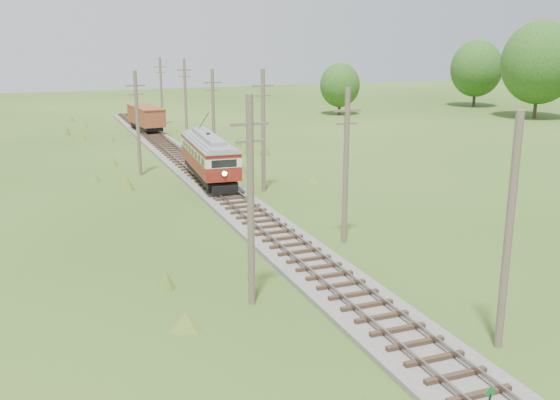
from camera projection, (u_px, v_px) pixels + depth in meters
name	position (u px, v px, depth m)	size (l,w,h in m)	color
railbed_main	(212.00, 184.00, 48.24)	(3.60, 96.00, 0.57)	#605B54
switch_marker	(490.00, 399.00, 18.76)	(0.45, 0.06, 1.08)	black
streetcar	(209.00, 154.00, 48.24)	(3.33, 11.32, 5.13)	black
gondola	(146.00, 117.00, 74.35)	(3.38, 8.16, 2.64)	black
gravel_pile	(205.00, 141.00, 65.86)	(3.48, 3.69, 1.27)	gray
utility_pole_r_1	(509.00, 234.00, 22.12)	(0.30, 0.30, 8.80)	brown
utility_pole_r_2	(346.00, 165.00, 33.91)	(1.60, 0.30, 8.60)	brown
utility_pole_r_3	(263.00, 130.00, 45.54)	(1.60, 0.30, 9.00)	brown
utility_pole_r_4	(213.00, 114.00, 57.26)	(1.60, 0.30, 8.40)	brown
utility_pole_r_5	(185.00, 99.00, 69.05)	(1.60, 0.30, 8.90)	brown
utility_pole_r_6	(161.00, 91.00, 80.73)	(1.60, 0.30, 8.70)	brown
utility_pole_l_a	(251.00, 200.00, 25.81)	(1.60, 0.30, 9.00)	brown
utility_pole_l_b	(138.00, 122.00, 50.99)	(1.60, 0.30, 8.60)	brown
tree_right_4	(540.00, 63.00, 86.94)	(10.50, 10.50, 13.53)	#38281C
tree_right_5	(476.00, 69.00, 102.46)	(8.40, 8.40, 10.82)	#38281C
tree_mid_b	(340.00, 85.00, 91.99)	(5.88, 5.88, 7.57)	#38281C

